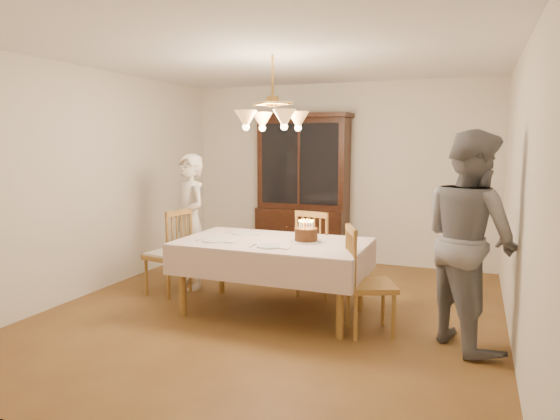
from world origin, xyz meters
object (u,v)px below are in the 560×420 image
at_px(dining_table, 273,248).
at_px(china_hutch, 303,191).
at_px(birthday_cake, 306,235).
at_px(elderly_woman, 190,222).
at_px(chair_far_side, 318,258).

xyz_separation_m(dining_table, china_hutch, (-0.44, 2.25, 0.36)).
bearing_deg(birthday_cake, china_hutch, 109.59).
distance_m(elderly_woman, birthday_cake, 1.65).
distance_m(dining_table, chair_far_side, 0.81).
bearing_deg(birthday_cake, chair_far_side, 95.62).
bearing_deg(elderly_woman, china_hutch, 100.00).
bearing_deg(china_hutch, dining_table, -78.85).
bearing_deg(chair_far_side, china_hutch, 114.94).
height_order(dining_table, china_hutch, china_hutch).
bearing_deg(china_hutch, birthday_cake, -70.41).
bearing_deg(dining_table, chair_far_side, 69.66).
bearing_deg(birthday_cake, dining_table, -167.51).
relative_size(dining_table, china_hutch, 0.88).
xyz_separation_m(china_hutch, chair_far_side, (0.71, -1.53, -0.60)).
bearing_deg(dining_table, china_hutch, 101.15).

